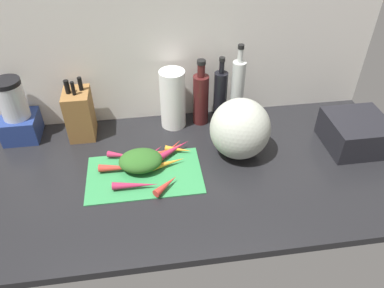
% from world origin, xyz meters
% --- Properties ---
extents(ground_plane, '(1.70, 0.80, 0.03)m').
position_xyz_m(ground_plane, '(0.00, 0.00, -0.01)').
color(ground_plane, black).
extents(wall_back, '(1.70, 0.03, 0.60)m').
position_xyz_m(wall_back, '(0.00, 0.39, 0.30)').
color(wall_back, silver).
rests_on(wall_back, ground_plane).
extents(cutting_board, '(0.42, 0.25, 0.01)m').
position_xyz_m(cutting_board, '(-0.16, -0.01, 0.00)').
color(cutting_board, '#338C4C').
rests_on(cutting_board, ground_plane).
extents(carrot_0, '(0.13, 0.15, 0.03)m').
position_xyz_m(carrot_0, '(-0.14, 0.06, 0.02)').
color(carrot_0, '#B2264C').
rests_on(carrot_0, cutting_board).
extents(carrot_1, '(0.16, 0.13, 0.03)m').
position_xyz_m(carrot_1, '(-0.05, 0.09, 0.02)').
color(carrot_1, '#B2264C').
rests_on(carrot_1, cutting_board).
extents(carrot_2, '(0.10, 0.05, 0.03)m').
position_xyz_m(carrot_2, '(-0.25, 0.09, 0.02)').
color(carrot_2, '#B2264C').
rests_on(carrot_2, cutting_board).
extents(carrot_3, '(0.11, 0.09, 0.03)m').
position_xyz_m(carrot_3, '(-0.05, 0.09, 0.02)').
color(carrot_3, orange).
rests_on(carrot_3, cutting_board).
extents(carrot_4, '(0.11, 0.05, 0.02)m').
position_xyz_m(carrot_4, '(-0.02, 0.09, 0.02)').
color(carrot_4, orange).
rests_on(carrot_4, cutting_board).
extents(carrot_5, '(0.18, 0.08, 0.03)m').
position_xyz_m(carrot_5, '(-0.11, 0.07, 0.02)').
color(carrot_5, red).
rests_on(carrot_5, cutting_board).
extents(carrot_6, '(0.17, 0.05, 0.03)m').
position_xyz_m(carrot_6, '(-0.24, 0.02, 0.02)').
color(carrot_6, red).
rests_on(carrot_6, cutting_board).
extents(carrot_7, '(0.14, 0.15, 0.03)m').
position_xyz_m(carrot_7, '(-0.06, 0.08, 0.02)').
color(carrot_7, red).
rests_on(carrot_7, cutting_board).
extents(carrot_8, '(0.16, 0.04, 0.03)m').
position_xyz_m(carrot_8, '(-0.19, -0.08, 0.02)').
color(carrot_8, '#B2264C').
rests_on(carrot_8, cutting_board).
extents(carrot_9, '(0.13, 0.06, 0.02)m').
position_xyz_m(carrot_9, '(-0.07, 0.02, 0.02)').
color(carrot_9, orange).
rests_on(carrot_9, cutting_board).
extents(carrot_10, '(0.10, 0.10, 0.03)m').
position_xyz_m(carrot_10, '(-0.09, -0.10, 0.02)').
color(carrot_10, red).
rests_on(carrot_10, cutting_board).
extents(carrot_greens_pile, '(0.16, 0.12, 0.07)m').
position_xyz_m(carrot_greens_pile, '(-0.17, 0.02, 0.04)').
color(carrot_greens_pile, '#2D6023').
rests_on(carrot_greens_pile, cutting_board).
extents(winter_squash, '(0.23, 0.22, 0.24)m').
position_xyz_m(winter_squash, '(0.21, 0.06, 0.12)').
color(winter_squash, '#B2B7A8').
rests_on(winter_squash, ground_plane).
extents(knife_block, '(0.10, 0.13, 0.26)m').
position_xyz_m(knife_block, '(-0.40, 0.28, 0.10)').
color(knife_block, olive).
rests_on(knife_block, ground_plane).
extents(blender_appliance, '(0.14, 0.14, 0.27)m').
position_xyz_m(blender_appliance, '(-0.65, 0.29, 0.11)').
color(blender_appliance, navy).
rests_on(blender_appliance, ground_plane).
extents(paper_towel_roll, '(0.11, 0.11, 0.26)m').
position_xyz_m(paper_towel_roll, '(-0.02, 0.30, 0.13)').
color(paper_towel_roll, white).
rests_on(paper_towel_roll, ground_plane).
extents(bottle_0, '(0.07, 0.07, 0.29)m').
position_xyz_m(bottle_0, '(0.10, 0.30, 0.12)').
color(bottle_0, '#471919').
rests_on(bottle_0, ground_plane).
extents(bottle_1, '(0.06, 0.06, 0.30)m').
position_xyz_m(bottle_1, '(0.18, 0.30, 0.12)').
color(bottle_1, black).
rests_on(bottle_1, ground_plane).
extents(bottle_2, '(0.06, 0.06, 0.35)m').
position_xyz_m(bottle_2, '(0.25, 0.29, 0.15)').
color(bottle_2, silver).
rests_on(bottle_2, ground_plane).
extents(dish_rack, '(0.23, 0.23, 0.12)m').
position_xyz_m(dish_rack, '(0.69, 0.05, 0.06)').
color(dish_rack, black).
rests_on(dish_rack, ground_plane).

